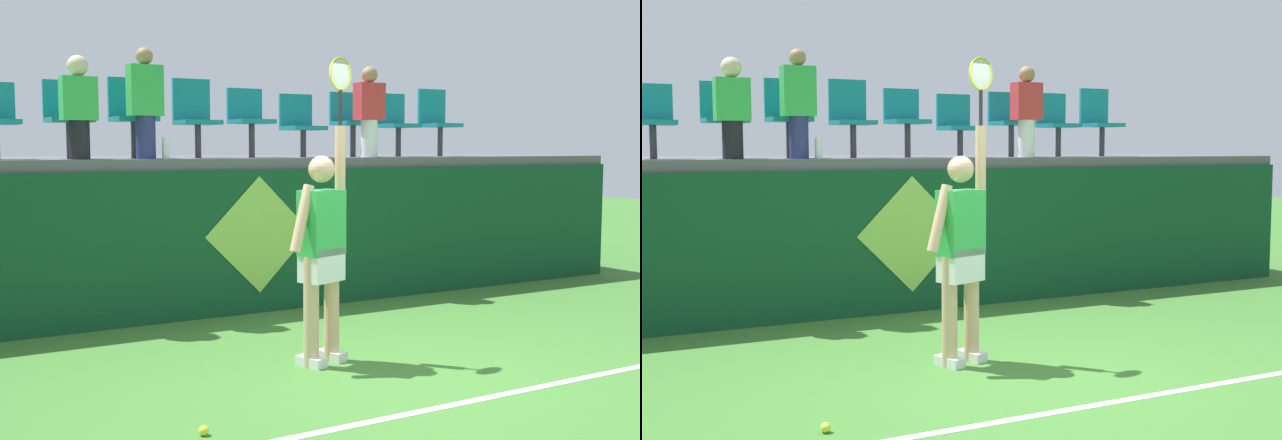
{
  "view_description": "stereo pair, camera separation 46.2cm",
  "coord_description": "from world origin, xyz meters",
  "views": [
    {
      "loc": [
        -3.71,
        -5.02,
        1.81
      ],
      "look_at": [
        -0.17,
        1.03,
        1.17
      ],
      "focal_mm": 45.37,
      "sensor_mm": 36.0,
      "label": 1
    },
    {
      "loc": [
        -3.3,
        -5.24,
        1.81
      ],
      "look_at": [
        -0.17,
        1.03,
        1.17
      ],
      "focal_mm": 45.37,
      "sensor_mm": 36.0,
      "label": 2
    }
  ],
  "objects": [
    {
      "name": "spectator_1",
      "position": [
        1.72,
        3.09,
        2.25
      ],
      "size": [
        0.34,
        0.2,
        1.08
      ],
      "color": "white",
      "rests_on": "spectator_platform"
    },
    {
      "name": "spectator_0",
      "position": [
        -1.05,
        3.07,
        2.27
      ],
      "size": [
        0.34,
        0.2,
        1.13
      ],
      "color": "navy",
      "rests_on": "spectator_platform"
    },
    {
      "name": "stadium_chair_3",
      "position": [
        -1.05,
        3.53,
        2.18
      ],
      "size": [
        0.44,
        0.42,
        0.87
      ],
      "color": "#38383D",
      "rests_on": "spectator_platform"
    },
    {
      "name": "court_baseline_stripe",
      "position": [
        0.0,
        -0.71,
        0.0
      ],
      "size": [
        9.97,
        0.08,
        0.01
      ],
      "primitive_type": "cube",
      "color": "white",
      "rests_on": "ground_plane"
    },
    {
      "name": "wall_signage_mount",
      "position": [
        0.12,
        2.83,
        0.0
      ],
      "size": [
        1.27,
        0.01,
        1.5
      ],
      "color": "#0F4223",
      "rests_on": "ground_plane"
    },
    {
      "name": "spectator_platform",
      "position": [
        0.0,
        4.45,
        1.63
      ],
      "size": [
        11.08,
        3.13,
        0.12
      ],
      "primitive_type": "cube",
      "color": "#56565B",
      "rests_on": "court_back_wall"
    },
    {
      "name": "spectator_2",
      "position": [
        -1.73,
        3.05,
        2.22
      ],
      "size": [
        0.34,
        0.21,
        1.01
      ],
      "color": "black",
      "rests_on": "spectator_platform"
    },
    {
      "name": "stadium_chair_5",
      "position": [
        0.33,
        3.52,
        2.15
      ],
      "size": [
        0.44,
        0.42,
        0.8
      ],
      "color": "#38383D",
      "rests_on": "spectator_platform"
    },
    {
      "name": "stadium_chair_2",
      "position": [
        -1.73,
        3.53,
        2.15
      ],
      "size": [
        0.44,
        0.42,
        0.82
      ],
      "color": "#38383D",
      "rests_on": "spectator_platform"
    },
    {
      "name": "stadium_chair_9",
      "position": [
        3.09,
        3.53,
        2.18
      ],
      "size": [
        0.44,
        0.42,
        0.89
      ],
      "color": "#38383D",
      "rests_on": "spectator_platform"
    },
    {
      "name": "stadium_chair_7",
      "position": [
        1.72,
        3.52,
        2.15
      ],
      "size": [
        0.44,
        0.42,
        0.81
      ],
      "color": "#38383D",
      "rests_on": "spectator_platform"
    },
    {
      "name": "ground_plane",
      "position": [
        0.0,
        0.0,
        0.0
      ],
      "size": [
        40.0,
        40.0,
        0.0
      ],
      "primitive_type": "plane",
      "color": "#3D752D"
    },
    {
      "name": "tennis_ball",
      "position": [
        -1.85,
        -0.39,
        0.03
      ],
      "size": [
        0.07,
        0.07,
        0.07
      ],
      "primitive_type": "sphere",
      "color": "#D1E533",
      "rests_on": "ground_plane"
    },
    {
      "name": "stadium_chair_1",
      "position": [
        -2.44,
        3.53,
        2.12
      ],
      "size": [
        0.44,
        0.42,
        0.77
      ],
      "color": "#38383D",
      "rests_on": "spectator_platform"
    },
    {
      "name": "water_bottle",
      "position": [
        -0.86,
        3.0,
        1.8
      ],
      "size": [
        0.08,
        0.08,
        0.22
      ],
      "primitive_type": "cylinder",
      "color": "white",
      "rests_on": "spectator_platform"
    },
    {
      "name": "court_back_wall",
      "position": [
        0.0,
        2.94,
        0.78
      ],
      "size": [
        11.08,
        0.2,
        1.57
      ],
      "primitive_type": "cube",
      "color": "#0F4223",
      "rests_on": "ground_plane"
    },
    {
      "name": "stadium_chair_6",
      "position": [
        1.01,
        3.53,
        2.1
      ],
      "size": [
        0.44,
        0.42,
        0.76
      ],
      "color": "#38383D",
      "rests_on": "spectator_platform"
    },
    {
      "name": "tennis_player",
      "position": [
        -0.34,
        0.71,
        0.99
      ],
      "size": [
        0.73,
        0.37,
        2.56
      ],
      "color": "white",
      "rests_on": "ground_plane"
    },
    {
      "name": "stadium_chair_8",
      "position": [
        2.41,
        3.53,
        2.14
      ],
      "size": [
        0.44,
        0.42,
        0.81
      ],
      "color": "#38383D",
      "rests_on": "spectator_platform"
    },
    {
      "name": "stadium_chair_4",
      "position": [
        -0.33,
        3.53,
        2.17
      ],
      "size": [
        0.44,
        0.42,
        0.89
      ],
      "color": "#38383D",
      "rests_on": "spectator_platform"
    }
  ]
}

